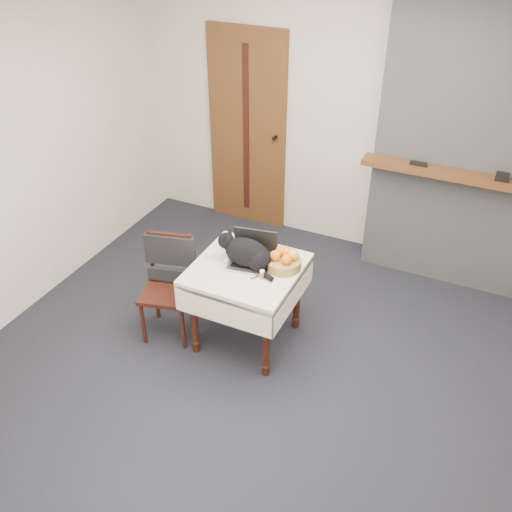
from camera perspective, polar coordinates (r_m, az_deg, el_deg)
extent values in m
plane|color=black|center=(4.40, 2.08, -11.34)|extent=(4.50, 4.50, 0.00)
cube|color=beige|center=(5.33, 11.21, 13.24)|extent=(4.50, 0.02, 2.60)
cube|color=beige|center=(4.83, -23.18, 8.91)|extent=(0.02, 4.00, 2.60)
cube|color=brown|center=(5.80, -0.88, 12.39)|extent=(0.82, 0.05, 2.00)
cube|color=black|center=(5.78, -1.01, 12.29)|extent=(0.06, 0.01, 1.70)
cylinder|color=black|center=(5.64, 1.90, 11.72)|extent=(0.04, 0.06, 0.04)
cube|color=gray|center=(5.07, 20.68, 10.60)|extent=(1.50, 0.30, 2.60)
cube|color=brown|center=(4.93, 19.84, 7.53)|extent=(1.62, 0.18, 0.05)
cube|color=black|center=(4.94, 15.94, 8.87)|extent=(0.14, 0.04, 0.03)
cube|color=black|center=(4.90, 23.40, 7.27)|extent=(0.10, 0.07, 0.06)
cylinder|color=black|center=(4.37, -6.22, -6.28)|extent=(0.06, 0.06, 0.64)
sphere|color=black|center=(4.53, -6.04, -8.60)|extent=(0.07, 0.07, 0.07)
cylinder|color=black|center=(4.15, 1.00, -8.59)|extent=(0.06, 0.06, 0.64)
sphere|color=black|center=(4.32, 0.97, -10.94)|extent=(0.07, 0.07, 0.07)
cylinder|color=black|center=(4.78, -2.58, -2.11)|extent=(0.06, 0.06, 0.64)
sphere|color=black|center=(4.92, -2.51, -4.37)|extent=(0.07, 0.07, 0.07)
cylinder|color=black|center=(4.58, 4.11, -3.98)|extent=(0.06, 0.06, 0.64)
sphere|color=black|center=(4.73, 4.00, -6.28)|extent=(0.07, 0.07, 0.07)
cube|color=beige|center=(4.24, -0.97, -1.45)|extent=(0.78, 0.78, 0.06)
cube|color=beige|center=(4.04, -3.36, -5.58)|extent=(0.78, 0.01, 0.22)
cube|color=beige|center=(4.59, 1.15, -0.06)|extent=(0.78, 0.01, 0.22)
cube|color=beige|center=(4.46, -5.40, -1.38)|extent=(0.01, 0.78, 0.22)
cube|color=beige|center=(4.19, 3.80, -3.98)|extent=(0.01, 0.78, 0.22)
cube|color=#B7B7BC|center=(4.23, -0.49, -0.88)|extent=(0.37, 0.29, 0.02)
cube|color=black|center=(4.23, -0.49, -0.74)|extent=(0.30, 0.20, 0.00)
cube|color=black|center=(4.28, 0.00, 1.52)|extent=(0.34, 0.12, 0.23)
cube|color=#A0CCEA|center=(4.28, 0.00, 1.50)|extent=(0.31, 0.10, 0.21)
ellipsoid|color=black|center=(4.19, -0.95, 0.34)|extent=(0.35, 0.22, 0.22)
ellipsoid|color=black|center=(4.16, 0.31, -0.27)|extent=(0.19, 0.21, 0.18)
sphere|color=black|center=(4.24, -2.99, 1.54)|extent=(0.13, 0.13, 0.13)
ellipsoid|color=white|center=(4.27, -3.46, 1.33)|extent=(0.06, 0.07, 0.06)
ellipsoid|color=white|center=(4.27, -2.60, 0.37)|extent=(0.06, 0.08, 0.09)
cone|color=black|center=(4.17, -3.15, 2.00)|extent=(0.04, 0.05, 0.05)
cone|color=black|center=(4.22, -2.64, 2.46)|extent=(0.04, 0.05, 0.05)
cylinder|color=black|center=(4.12, 0.73, -1.77)|extent=(0.19, 0.11, 0.04)
sphere|color=white|center=(4.27, -2.92, -0.41)|extent=(0.04, 0.04, 0.04)
sphere|color=white|center=(4.33, -2.36, 0.14)|extent=(0.04, 0.04, 0.04)
cylinder|color=white|center=(4.31, -4.62, 0.06)|extent=(0.06, 0.06, 0.07)
cylinder|color=#B65F16|center=(4.10, 0.61, -1.92)|extent=(0.03, 0.03, 0.06)
cylinder|color=white|center=(4.08, 0.62, -1.54)|extent=(0.03, 0.03, 0.01)
cylinder|color=#A87644|center=(4.21, 2.76, -0.74)|extent=(0.26, 0.26, 0.07)
sphere|color=orange|center=(4.16, 1.95, 0.05)|extent=(0.08, 0.08, 0.08)
sphere|color=orange|center=(4.12, 3.10, -0.34)|extent=(0.08, 0.08, 0.08)
sphere|color=orange|center=(4.21, 3.07, 0.45)|extent=(0.08, 0.08, 0.08)
sphere|color=gold|center=(4.17, 3.76, 0.11)|extent=(0.08, 0.08, 0.08)
sphere|color=orange|center=(4.21, 2.48, 0.52)|extent=(0.08, 0.08, 0.08)
cube|color=black|center=(4.18, 1.25, -1.49)|extent=(0.12, 0.10, 0.01)
cube|color=black|center=(4.52, -8.89, -3.59)|extent=(0.46, 0.46, 0.04)
cylinder|color=black|center=(4.58, -11.24, -6.57)|extent=(0.03, 0.03, 0.41)
cylinder|color=black|center=(4.48, -7.33, -7.14)|extent=(0.03, 0.03, 0.41)
cylinder|color=black|center=(4.81, -9.92, -4.13)|extent=(0.03, 0.03, 0.41)
cylinder|color=black|center=(4.72, -6.19, -4.61)|extent=(0.03, 0.03, 0.41)
cylinder|color=black|center=(4.56, -10.44, 0.12)|extent=(0.03, 0.03, 0.45)
cylinder|color=black|center=(4.47, -6.52, -0.30)|extent=(0.03, 0.03, 0.45)
cube|color=black|center=(4.46, -8.60, 0.87)|extent=(0.32, 0.11, 0.25)
cube|color=black|center=(4.47, -8.61, 0.62)|extent=(0.40, 0.15, 0.25)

